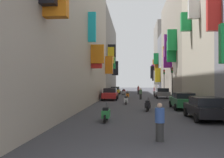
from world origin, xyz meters
TOP-DOWN VIEW (x-y plane):
  - ground_plane at (0.00, 30.00)m, footprint 140.00×140.00m
  - building_left_mid_a at (-7.99, 20.15)m, footprint 7.35×27.08m
  - building_left_mid_b at (-7.99, 46.83)m, footprint 7.37×26.31m
  - building_right_mid_b at (7.98, 33.29)m, footprint 7.30×19.59m
  - building_right_mid_c at (7.95, 46.67)m, footprint 7.19×7.13m
  - building_right_far at (7.97, 55.11)m, footprint 7.30×9.77m
  - parked_car_green at (3.63, 16.33)m, footprint 1.89×4.31m
  - parked_car_red at (-3.70, 26.89)m, footprint 2.00×4.44m
  - parked_car_grey at (3.67, 31.31)m, footprint 2.01×4.35m
  - parked_car_yellow at (-4.08, 42.82)m, footprint 1.93×4.47m
  - parked_car_black at (3.79, 10.23)m, footprint 2.02×4.31m
  - scooter_red at (-2.50, 46.08)m, footprint 0.72×1.81m
  - scooter_silver at (-2.36, 39.22)m, footprint 0.68×1.77m
  - scooter_white at (-1.47, 20.63)m, footprint 0.48×1.89m
  - scooter_orange at (-1.46, 30.32)m, footprint 0.48×1.79m
  - scooter_black at (0.47, 14.80)m, footprint 0.59×1.90m
  - scooter_green at (-2.41, 9.03)m, footprint 0.45×1.90m
  - pedestrian_crossing at (0.37, 28.11)m, footprint 0.42×0.42m
  - pedestrian_near_left at (3.15, 38.22)m, footprint 0.44×0.44m
  - pedestrian_near_right at (0.25, 4.26)m, footprint 0.44×0.44m
  - pedestrian_mid_street at (0.43, 41.77)m, footprint 0.42×0.42m
  - traffic_light_near_corner at (4.56, 27.85)m, footprint 0.26×0.34m
  - traffic_light_far_corner at (4.56, 35.87)m, footprint 0.26×0.34m

SIDE VIEW (x-z plane):
  - ground_plane at x=0.00m, z-range 0.00..0.00m
  - scooter_orange at x=-1.46m, z-range -0.10..1.03m
  - scooter_silver at x=-2.36m, z-range -0.10..1.03m
  - scooter_red at x=-2.50m, z-range -0.10..1.03m
  - scooter_white at x=-1.47m, z-range -0.10..1.03m
  - scooter_green at x=-2.41m, z-range -0.10..1.03m
  - scooter_black at x=0.47m, z-range -0.10..1.03m
  - parked_car_black at x=3.79m, z-range 0.04..1.47m
  - pedestrian_near_right at x=0.25m, z-range -0.01..1.53m
  - parked_car_yellow at x=-4.08m, z-range 0.03..1.49m
  - pedestrian_crossing at x=0.37m, z-range -0.01..1.54m
  - parked_car_green at x=3.63m, z-range 0.04..1.49m
  - pedestrian_near_left at x=3.15m, z-range -0.01..1.55m
  - parked_car_grey at x=3.67m, z-range 0.04..1.52m
  - parked_car_red at x=-3.70m, z-range 0.03..1.59m
  - pedestrian_mid_street at x=0.43m, z-range 0.00..1.70m
  - traffic_light_near_corner at x=4.56m, z-range 0.78..5.15m
  - traffic_light_far_corner at x=4.56m, z-range 0.79..5.24m
  - building_right_mid_c at x=7.95m, z-range -0.02..12.06m
  - building_left_mid_b at x=-7.99m, z-range 0.00..15.37m
  - building_right_mid_b at x=7.98m, z-range -0.01..16.21m
  - building_right_far at x=7.97m, z-range -0.03..16.54m
  - building_left_mid_a at x=-7.99m, z-range -0.01..21.87m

